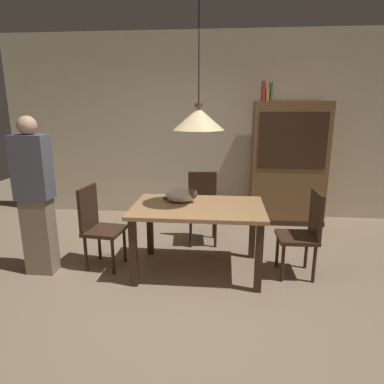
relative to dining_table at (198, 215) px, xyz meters
name	(u,v)px	position (x,y,z in m)	size (l,w,h in m)	color
ground	(179,296)	(-0.14, -0.55, -0.65)	(10.00, 10.00, 0.00)	#847056
back_wall	(199,127)	(-0.14, 2.10, 0.80)	(6.40, 0.10, 2.90)	beige
dining_table	(198,215)	(0.00, 0.00, 0.00)	(1.40, 0.90, 0.75)	#A87A4C
chair_far_back	(203,204)	(-0.01, 0.88, -0.14)	(0.44, 0.44, 0.93)	#382316
chair_right_side	(305,230)	(1.13, 0.00, -0.14)	(0.41, 0.41, 0.93)	#382316
chair_left_side	(98,223)	(-1.13, 0.01, -0.14)	(0.44, 0.44, 0.93)	#382316
cat_sleeping	(182,195)	(-0.19, 0.13, 0.18)	(0.39, 0.25, 0.16)	beige
pendant_lamp	(199,119)	(0.00, 0.00, 1.01)	(0.52, 0.52, 1.30)	beige
hutch_bookcase	(288,166)	(1.24, 1.77, 0.24)	(1.12, 0.45, 1.85)	brown
book_red_tall	(263,91)	(0.81, 1.77, 1.34)	(0.04, 0.22, 0.28)	#B73833
book_yellow_short	(267,95)	(0.87, 1.77, 1.29)	(0.04, 0.20, 0.18)	gold
book_green_slim	(271,92)	(0.92, 1.77, 1.33)	(0.03, 0.20, 0.26)	#427A4C
person_standing	(35,197)	(-1.71, -0.19, 0.21)	(0.36, 0.22, 1.69)	#84705B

